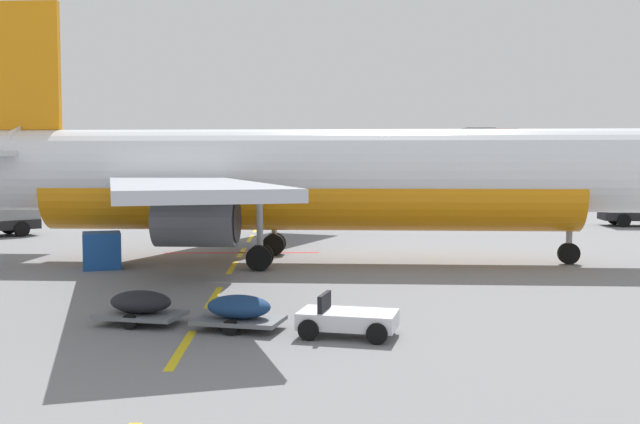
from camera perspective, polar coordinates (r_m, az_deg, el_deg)
name	(u,v)px	position (r m, az deg, el deg)	size (l,w,h in m)	color
ground	(546,223)	(59.43, 17.02, -0.82)	(400.00, 400.00, 0.00)	slate
apron_paint_markings	(258,226)	(54.30, -4.79, -1.09)	(8.00, 97.04, 0.01)	yellow
airliner_foreground	(298,178)	(34.46, -1.74, 2.65)	(34.82, 34.50, 12.20)	white
airliner_far_center	(578,173)	(115.18, 19.27, 2.87)	(27.37, 27.23, 9.60)	silver
baggage_train	(240,311)	(20.91, -6.17, -7.62)	(8.67, 3.75, 1.14)	silver
uld_cargo_container	(102,250)	(33.96, -16.45, -2.85)	(1.96, 1.94, 1.60)	#194C9E
terminal_satellite	(410,160)	(154.16, 6.93, 3.99)	(94.64, 18.36, 11.71)	gray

